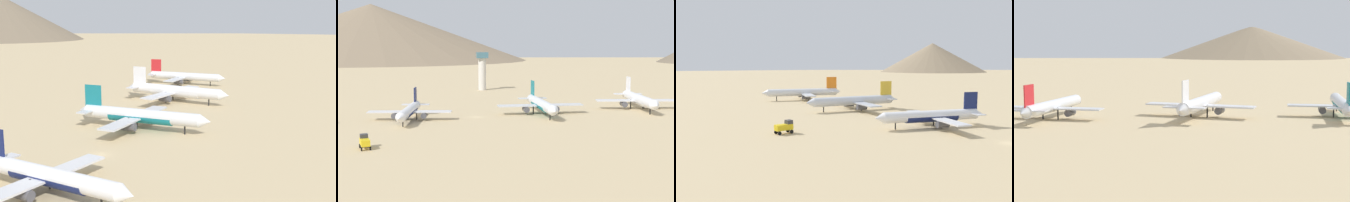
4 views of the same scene
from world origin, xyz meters
The scene contains 5 objects.
ground_plane centered at (0.00, 0.00, 0.00)m, with size 1800.00×1800.00×0.00m, color tan.
parked_jet_2 centered at (4.69, -25.72, 3.72)m, with size 38.78×31.62×11.18m.
parked_jet_3 centered at (-3.21, 26.57, 4.19)m, with size 43.62×35.34×12.61m.
parked_jet_4 centered at (-11.60, 72.51, 4.39)m, with size 45.75×37.32×13.20m.
parked_jet_5 centered at (-26.42, 118.68, 4.10)m, with size 42.08×34.07×12.17m.
Camera 1 is at (58.22, -89.83, 32.88)m, focal length 48.12 mm.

